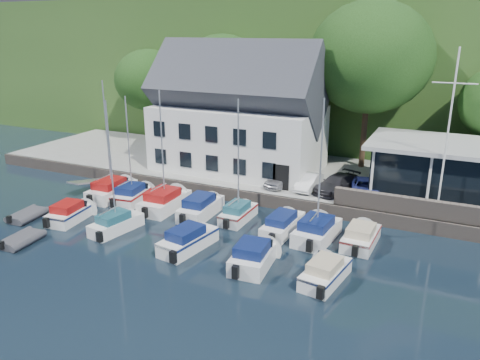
{
  "coord_description": "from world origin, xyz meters",
  "views": [
    {
      "loc": [
        10.14,
        -19.77,
        12.94
      ],
      "look_at": [
        -3.34,
        9.0,
        2.56
      ],
      "focal_mm": 35.0,
      "sensor_mm": 36.0,
      "label": 1
    }
  ],
  "objects": [
    {
      "name": "ground",
      "position": [
        0.0,
        0.0,
        0.0
      ],
      "size": [
        180.0,
        180.0,
        0.0
      ],
      "primitive_type": "plane",
      "color": "black",
      "rests_on": "ground"
    },
    {
      "name": "quay",
      "position": [
        0.0,
        17.5,
        0.5
      ],
      "size": [
        60.0,
        13.0,
        1.0
      ],
      "primitive_type": "cube",
      "color": "gray",
      "rests_on": "ground"
    },
    {
      "name": "quay_face",
      "position": [
        0.0,
        11.0,
        0.5
      ],
      "size": [
        60.0,
        0.3,
        1.0
      ],
      "primitive_type": "cube",
      "color": "#655A51",
      "rests_on": "ground"
    },
    {
      "name": "hillside",
      "position": [
        0.0,
        62.0,
        8.0
      ],
      "size": [
        160.0,
        75.0,
        16.0
      ],
      "primitive_type": "cube",
      "color": "#30501E",
      "rests_on": "ground"
    },
    {
      "name": "field_patch",
      "position": [
        8.0,
        70.0,
        16.15
      ],
      "size": [
        50.0,
        30.0,
        0.3
      ],
      "primitive_type": "cube",
      "color": "olive",
      "rests_on": "hillside"
    },
    {
      "name": "harbor_building",
      "position": [
        -7.0,
        16.5,
        5.35
      ],
      "size": [
        14.4,
        8.2,
        8.7
      ],
      "primitive_type": null,
      "color": "white",
      "rests_on": "quay"
    },
    {
      "name": "club_pavilion",
      "position": [
        11.0,
        16.0,
        3.05
      ],
      "size": [
        13.2,
        7.2,
        4.1
      ],
      "primitive_type": null,
      "color": "black",
      "rests_on": "quay"
    },
    {
      "name": "seawall",
      "position": [
        12.0,
        11.4,
        1.6
      ],
      "size": [
        18.0,
        0.5,
        1.2
      ],
      "primitive_type": "cube",
      "color": "#655A51",
      "rests_on": "quay"
    },
    {
      "name": "gangway",
      "position": [
        -16.5,
        9.0,
        0.0
      ],
      "size": [
        1.2,
        6.0,
        1.4
      ],
      "primitive_type": null,
      "color": "silver",
      "rests_on": "ground"
    },
    {
      "name": "car_silver",
      "position": [
        -1.81,
        13.36,
        1.6
      ],
      "size": [
        2.02,
        3.69,
        1.19
      ],
      "primitive_type": "imported",
      "rotation": [
        0.0,
        0.0,
        -0.18
      ],
      "color": "#B3B3B8",
      "rests_on": "quay"
    },
    {
      "name": "car_white",
      "position": [
        0.44,
        13.56,
        1.59
      ],
      "size": [
        1.44,
        3.65,
        1.18
      ],
      "primitive_type": "imported",
      "rotation": [
        0.0,
        0.0,
        -0.05
      ],
      "color": "silver",
      "rests_on": "quay"
    },
    {
      "name": "car_dgrey",
      "position": [
        2.5,
        13.88,
        1.64
      ],
      "size": [
        3.15,
        4.76,
        1.28
      ],
      "primitive_type": "imported",
      "rotation": [
        0.0,
        0.0,
        -0.34
      ],
      "color": "#2A292D",
      "rests_on": "quay"
    },
    {
      "name": "car_blue",
      "position": [
        4.63,
        13.83,
        1.67
      ],
      "size": [
        2.34,
        4.14,
        1.34
      ],
      "primitive_type": "imported",
      "rotation": [
        0.0,
        0.0,
        0.21
      ],
      "color": "navy",
      "rests_on": "quay"
    },
    {
      "name": "flagpole",
      "position": [
        9.75,
        12.22,
        6.43
      ],
      "size": [
        2.6,
        0.2,
        10.85
      ],
      "primitive_type": null,
      "color": "white",
      "rests_on": "quay"
    },
    {
      "name": "tree_0",
      "position": [
        -20.29,
        22.07,
        5.92
      ],
      "size": [
        7.2,
        7.2,
        9.83
      ],
      "primitive_type": null,
      "color": "#17340F",
      "rests_on": "quay"
    },
    {
      "name": "tree_1",
      "position": [
        -11.31,
        21.98,
        6.7
      ],
      "size": [
        8.35,
        8.35,
        11.41
      ],
      "primitive_type": null,
      "color": "#17340F",
      "rests_on": "quay"
    },
    {
      "name": "tree_2",
      "position": [
        -4.36,
        21.24,
        5.93
      ],
      "size": [
        7.22,
        7.22,
        9.87
      ],
      "primitive_type": null,
      "color": "#17340F",
      "rests_on": "quay"
    },
    {
      "name": "tree_3",
      "position": [
        2.87,
        21.55,
        8.12
      ],
      "size": [
        10.42,
        10.42,
        14.24
      ],
      "primitive_type": null,
      "color": "#17340F",
      "rests_on": "quay"
    },
    {
      "name": "boat_r1_0",
      "position": [
        -14.06,
        7.76,
        4.73
      ],
      "size": [
        2.39,
        6.45,
        9.46
      ],
      "primitive_type": null,
      "rotation": [
        0.0,
        0.0,
        0.04
      ],
      "color": "white",
      "rests_on": "ground"
    },
    {
      "name": "boat_r1_1",
      "position": [
        -11.91,
        7.59,
        4.4
      ],
      "size": [
        2.69,
        5.47,
        8.81
      ],
      "primitive_type": null,
      "rotation": [
        0.0,
        0.0,
        0.13
      ],
      "color": "white",
      "rests_on": "ground"
    },
    {
      "name": "boat_r1_2",
      "position": [
        -8.77,
        7.39,
        4.8
      ],
      "size": [
        2.4,
        6.43,
        9.61
      ],
      "primitive_type": null,
      "rotation": [
        0.0,
        0.0,
        0.01
      ],
      "color": "white",
      "rests_on": "ground"
    },
    {
      "name": "boat_r1_3",
      "position": [
        -5.7,
        7.4,
        0.78
      ],
      "size": [
        2.13,
        6.28,
        1.57
      ],
      "primitive_type": null,
      "rotation": [
        0.0,
        0.0,
        0.03
      ],
      "color": "white",
      "rests_on": "ground"
    },
    {
      "name": "boat_r1_4",
      "position": [
        -2.88,
        7.75,
        4.1
      ],
      "size": [
        1.7,
        5.11,
        8.19
      ],
      "primitive_type": null,
      "rotation": [
        0.0,
        0.0,
        -0.01
      ],
      "color": "white",
      "rests_on": "ground"
    },
    {
      "name": "boat_r1_5",
      "position": [
        0.61,
        7.26,
        0.68
      ],
      "size": [
        2.09,
        6.2,
        1.35
      ],
      "primitive_type": null,
      "rotation": [
        0.0,
        0.0,
        -0.06
      ],
      "color": "white",
      "rests_on": "ground"
    },
    {
      "name": "boat_r1_6",
      "position": [
        3.01,
        7.03,
        4.76
      ],
      "size": [
        2.7,
        6.03,
        9.51
      ],
      "primitive_type": null,
      "rotation": [
        0.0,
        0.0,
        -0.09
      ],
      "color": "white",
      "rests_on": "ground"
    },
    {
      "name": "boat_r1_7",
      "position": [
        5.7,
        7.47,
        0.68
      ],
      "size": [
        2.11,
        5.4,
        1.35
      ],
      "primitive_type": null,
      "rotation": [
        0.0,
        0.0,
        -0.03
      ],
      "color": "white",
      "rests_on": "ground"
    },
    {
      "name": "boat_r2_0",
      "position": [
        -13.57,
        2.73,
        0.69
      ],
      "size": [
        2.49,
        5.24,
        1.38
      ],
      "primitive_type": null,
      "rotation": [
        0.0,
        0.0,
        0.12
      ],
      "color": "white",
      "rests_on": "ground"
    },
    {
      "name": "boat_r2_1",
      "position": [
        -9.44,
        2.63,
        4.19
      ],
      "size": [
        2.51,
        5.62,
        8.39
      ],
      "primitive_type": null,
      "rotation": [
        0.0,
        0.0,
        -0.17
      ],
      "color": "white",
      "rests_on": "ground"
    },
    {
      "name": "boat_r2_2",
      "position": [
        -3.75,
        2.42,
        0.75
      ],
      "size": [
        2.72,
        6.14,
        1.49
      ],
      "primitive_type": null,
      "rotation": [
        0.0,
        0.0,
        -0.16
      ],
      "color": "white",
      "rests_on": "ground"
    },
    {
      "name": "boat_r2_3",
      "position": [
        0.74,
        2.1,
        0.76
      ],
      "size": [
        2.55,
        5.36,
        1.53
      ],
      "primitive_type": null,
      "rotation": [
        0.0,
        0.0,
        0.09
      ],
      "color": "white",
      "rests_on": "ground"
    },
    {
      "name": "boat_r2_4",
      "position": [
        4.89,
        2.17,
        0.68
      ],
      "size": [
        2.5,
        5.47,
        1.36
      ],
      "primitive_type": null,
      "rotation": [
        0.0,
        0.0,
        -0.15
      ],
      "color": "white",
      "rests_on": "ground"
    },
    {
      "name": "dinghy_0",
      "position": [
        -16.6,
        1.66,
        0.34
      ],
      "size": [
        2.05,
        3.1,
        0.69
      ],
      "primitive_type": null,
      "rotation": [
        0.0,
        0.0,
        0.1
      ],
      "color": "#3A3B40",
      "rests_on": "ground"
    },
    {
      "name": "dinghy_1",
      "position": [
        -13.65,
        -1.37,
        0.34
      ],
      "size": [
        2.0,
        3.06,
        0.68
      ],
      "primitive_type": null,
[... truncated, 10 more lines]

